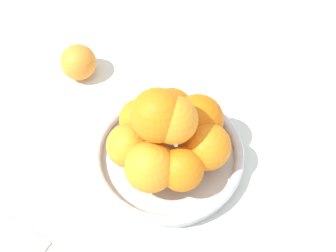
{
  "coord_description": "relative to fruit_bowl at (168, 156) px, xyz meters",
  "views": [
    {
      "loc": [
        0.25,
        -0.3,
        0.67
      ],
      "look_at": [
        0.0,
        0.0,
        0.1
      ],
      "focal_mm": 50.0,
      "sensor_mm": 36.0,
      "label": 1
    }
  ],
  "objects": [
    {
      "name": "ground_plane",
      "position": [
        0.0,
        0.0,
        -0.02
      ],
      "size": [
        4.0,
        4.0,
        0.0
      ],
      "primitive_type": "plane",
      "color": "silver"
    },
    {
      "name": "fruit_bowl",
      "position": [
        0.0,
        0.0,
        0.0
      ],
      "size": [
        0.25,
        0.25,
        0.03
      ],
      "color": "silver",
      "rests_on": "ground_plane"
    },
    {
      "name": "orange_pile",
      "position": [
        0.0,
        -0.0,
        0.07
      ],
      "size": [
        0.18,
        0.19,
        0.14
      ],
      "color": "orange",
      "rests_on": "fruit_bowl"
    },
    {
      "name": "stray_orange",
      "position": [
        -0.25,
        0.04,
        0.02
      ],
      "size": [
        0.07,
        0.07,
        0.07
      ],
      "primitive_type": "sphere",
      "color": "orange",
      "rests_on": "ground_plane"
    }
  ]
}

